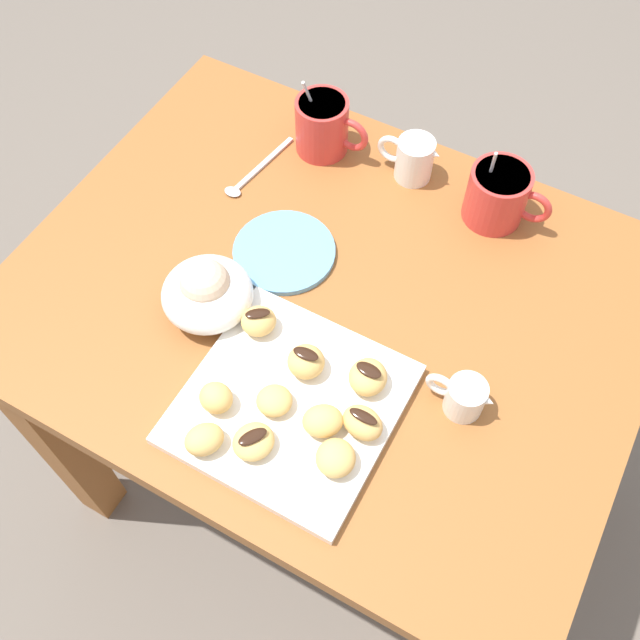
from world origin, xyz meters
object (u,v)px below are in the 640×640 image
object	(u,v)px
beignet_1	(323,421)
beignet_7	(254,442)
coffee_mug_red_left	(323,125)
beignet_2	(368,377)
saucer_sky_left	(284,252)
coffee_mug_red_right	(499,194)
pastry_plate_square	(290,404)
beignet_6	(259,321)
beignet_5	(216,398)
beignet_9	(336,458)
beignet_0	(306,362)
chocolate_sauce_pitcher	(465,396)
beignet_3	(274,401)
beignet_4	(204,439)
beignet_8	(363,423)
cream_pitcher_white	(414,157)
dining_table	(327,344)
ice_cream_bowl	(207,292)

from	to	relation	value
beignet_1	beignet_7	size ratio (longest dim) A/B	0.96
coffee_mug_red_left	beignet_2	xyz separation A→B (m)	(0.27, -0.37, -0.02)
saucer_sky_left	coffee_mug_red_right	bearing A→B (deg)	42.03
pastry_plate_square	beignet_2	world-z (taller)	beignet_2
beignet_6	beignet_5	bearing A→B (deg)	-84.22
beignet_2	beignet_1	bearing A→B (deg)	-104.56
beignet_5	beignet_2	bearing A→B (deg)	37.65
coffee_mug_red_right	beignet_2	distance (m)	0.37
beignet_9	beignet_0	bearing A→B (deg)	134.66
beignet_9	chocolate_sauce_pitcher	bearing A→B (deg)	55.79
beignet_0	beignet_5	xyz separation A→B (m)	(-0.08, -0.10, -0.00)
saucer_sky_left	beignet_2	bearing A→B (deg)	-33.92
chocolate_sauce_pitcher	beignet_0	distance (m)	0.21
coffee_mug_red_right	pastry_plate_square	bearing A→B (deg)	-104.30
coffee_mug_red_right	beignet_7	size ratio (longest dim) A/B	2.57
beignet_3	beignet_4	bearing A→B (deg)	-118.65
coffee_mug_red_right	beignet_5	size ratio (longest dim) A/B	3.08
pastry_plate_square	coffee_mug_red_right	xyz separation A→B (m)	(0.11, 0.44, 0.04)
chocolate_sauce_pitcher	beignet_1	world-z (taller)	chocolate_sauce_pitcher
beignet_8	beignet_9	world-z (taller)	beignet_8
pastry_plate_square	saucer_sky_left	size ratio (longest dim) A/B	1.74
cream_pitcher_white	saucer_sky_left	distance (m)	0.26
coffee_mug_red_right	beignet_8	bearing A→B (deg)	-91.58
beignet_2	beignet_4	xyz separation A→B (m)	(-0.14, -0.18, -0.00)
beignet_4	beignet_5	world-z (taller)	beignet_5
dining_table	beignet_6	size ratio (longest dim) A/B	18.73
saucer_sky_left	beignet_3	distance (m)	0.26
saucer_sky_left	beignet_7	distance (m)	0.32
beignet_4	beignet_8	world-z (taller)	beignet_8
beignet_2	beignet_0	bearing A→B (deg)	-166.36
beignet_2	cream_pitcher_white	bearing A→B (deg)	106.44
chocolate_sauce_pitcher	saucer_sky_left	bearing A→B (deg)	162.49
cream_pitcher_white	beignet_3	bearing A→B (deg)	-87.36
beignet_3	beignet_9	distance (m)	0.11
beignet_6	beignet_7	world-z (taller)	beignet_6
beignet_2	beignet_6	xyz separation A→B (m)	(-0.17, 0.00, 0.00)
beignet_3	ice_cream_bowl	bearing A→B (deg)	150.26
cream_pitcher_white	beignet_5	world-z (taller)	cream_pitcher_white
beignet_0	beignet_3	world-z (taller)	beignet_0
ice_cream_bowl	beignet_1	bearing A→B (deg)	-21.16
coffee_mug_red_right	beignet_1	size ratio (longest dim) A/B	2.67
beignet_7	beignet_8	bearing A→B (deg)	38.80
coffee_mug_red_right	beignet_6	size ratio (longest dim) A/B	2.87
beignet_5	beignet_7	size ratio (longest dim) A/B	0.83
pastry_plate_square	ice_cream_bowl	world-z (taller)	ice_cream_bowl
pastry_plate_square	beignet_2	distance (m)	0.11
saucer_sky_left	beignet_4	bearing A→B (deg)	-77.18
chocolate_sauce_pitcher	beignet_7	size ratio (longest dim) A/B	1.69
dining_table	beignet_0	size ratio (longest dim) A/B	18.15
coffee_mug_red_left	beignet_7	bearing A→B (deg)	-70.44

